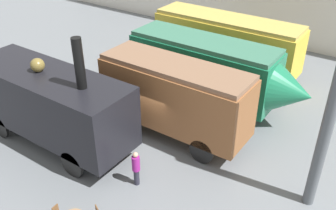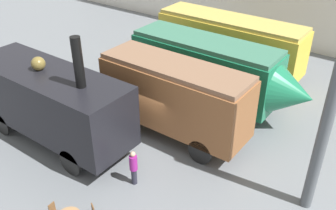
% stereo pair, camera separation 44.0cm
% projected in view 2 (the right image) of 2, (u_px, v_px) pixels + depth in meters
% --- Properties ---
extents(ground_plane, '(80.00, 80.00, 0.00)m').
position_uv_depth(ground_plane, '(147.00, 137.00, 18.93)').
color(ground_plane, slate).
extents(passenger_coach_vintage, '(9.53, 2.59, 3.83)m').
position_uv_depth(passenger_coach_vintage, '(229.00, 41.00, 24.02)').
color(passenger_coach_vintage, gold).
rests_on(passenger_coach_vintage, ground_plane).
extents(streamlined_locomotive, '(10.21, 2.62, 3.83)m').
position_uv_depth(streamlined_locomotive, '(216.00, 70.00, 20.41)').
color(streamlined_locomotive, '#196B47').
rests_on(streamlined_locomotive, ground_plane).
extents(passenger_coach_wooden, '(7.47, 2.46, 3.92)m').
position_uv_depth(passenger_coach_wooden, '(175.00, 95.00, 17.95)').
color(passenger_coach_wooden, brown).
rests_on(passenger_coach_wooden, ground_plane).
extents(steam_locomotive, '(8.58, 2.81, 5.93)m').
position_uv_depth(steam_locomotive, '(51.00, 100.00, 17.60)').
color(steam_locomotive, black).
rests_on(steam_locomotive, ground_plane).
extents(visitor_person, '(0.34, 0.34, 1.68)m').
position_uv_depth(visitor_person, '(134.00, 167.00, 15.57)').
color(visitor_person, '#262633').
rests_on(visitor_person, ground_plane).
extents(support_pillar, '(0.44, 0.44, 8.00)m').
position_uv_depth(support_pillar, '(327.00, 121.00, 12.94)').
color(support_pillar, '#4C5156').
rests_on(support_pillar, ground_plane).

